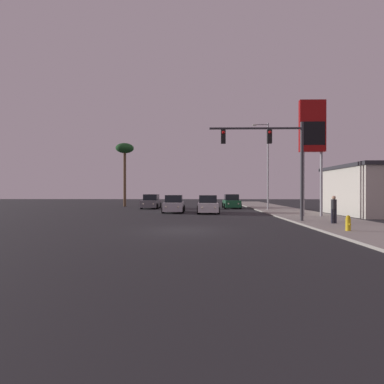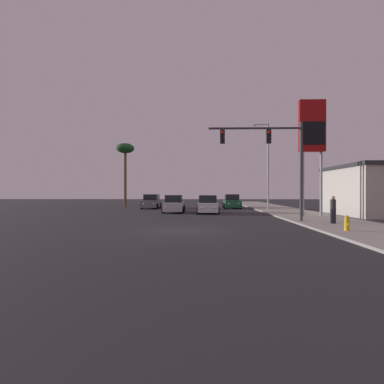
# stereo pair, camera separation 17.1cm
# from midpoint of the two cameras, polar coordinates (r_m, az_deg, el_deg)

# --- Properties ---
(ground_plane) EXTENTS (120.00, 120.00, 0.00)m
(ground_plane) POSITION_cam_midpoint_polar(r_m,az_deg,el_deg) (15.89, -1.59, -7.32)
(ground_plane) COLOR #28282B
(sidewalk_right) EXTENTS (5.00, 60.00, 0.12)m
(sidewalk_right) POSITION_cam_midpoint_polar(r_m,az_deg,el_deg) (27.23, 20.03, -4.06)
(sidewalk_right) COLOR #9E998E
(sidewalk_right) RESTS_ON ground
(car_silver) EXTENTS (2.04, 4.32, 1.68)m
(car_silver) POSITION_cam_midpoint_polar(r_m,az_deg,el_deg) (29.14, -3.30, -2.39)
(car_silver) COLOR #B7B7BC
(car_silver) RESTS_ON ground
(car_green) EXTENTS (2.04, 4.31, 1.68)m
(car_green) POSITION_cam_midpoint_polar(r_m,az_deg,el_deg) (36.36, 7.71, -1.88)
(car_green) COLOR #195933
(car_green) RESTS_ON ground
(car_grey) EXTENTS (2.04, 4.34, 1.68)m
(car_grey) POSITION_cam_midpoint_polar(r_m,az_deg,el_deg) (35.96, -7.58, -1.90)
(car_grey) COLOR slate
(car_grey) RESTS_ON ground
(car_white) EXTENTS (2.04, 4.32, 1.68)m
(car_white) POSITION_cam_midpoint_polar(r_m,az_deg,el_deg) (28.14, 3.18, -2.48)
(car_white) COLOR silver
(car_white) RESTS_ON ground
(traffic_light_mast) EXTENTS (6.19, 0.36, 6.50)m
(traffic_light_mast) POSITION_cam_midpoint_polar(r_m,az_deg,el_deg) (20.62, 15.79, 7.39)
(traffic_light_mast) COLOR #38383D
(traffic_light_mast) RESTS_ON sidewalk_right
(street_lamp) EXTENTS (1.74, 0.24, 9.00)m
(street_lamp) POSITION_cam_midpoint_polar(r_m,az_deg,el_deg) (32.08, 14.22, 5.63)
(street_lamp) COLOR #99999E
(street_lamp) RESTS_ON sidewalk_right
(gas_station_sign) EXTENTS (2.00, 0.42, 9.00)m
(gas_station_sign) POSITION_cam_midpoint_polar(r_m,az_deg,el_deg) (25.37, 22.09, 10.49)
(gas_station_sign) COLOR #99999E
(gas_station_sign) RESTS_ON sidewalk_right
(fire_hydrant) EXTENTS (0.24, 0.34, 0.76)m
(fire_hydrant) POSITION_cam_midpoint_polar(r_m,az_deg,el_deg) (16.69, 27.67, -5.30)
(fire_hydrant) COLOR gold
(fire_hydrant) RESTS_ON sidewalk_right
(pedestrian_on_sidewalk) EXTENTS (0.34, 0.32, 1.67)m
(pedestrian_on_sidewalk) POSITION_cam_midpoint_polar(r_m,az_deg,el_deg) (20.03, 25.51, -2.81)
(pedestrian_on_sidewalk) COLOR #23232D
(pedestrian_on_sidewalk) RESTS_ON sidewalk_right
(palm_tree_mid) EXTENTS (2.40, 2.40, 8.46)m
(palm_tree_mid) POSITION_cam_midpoint_polar(r_m,az_deg,el_deg) (41.27, -12.48, 7.52)
(palm_tree_mid) COLOR brown
(palm_tree_mid) RESTS_ON ground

